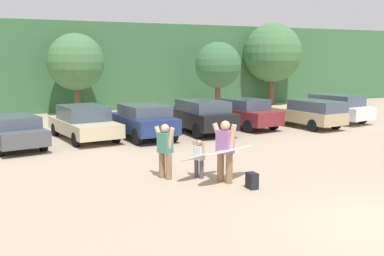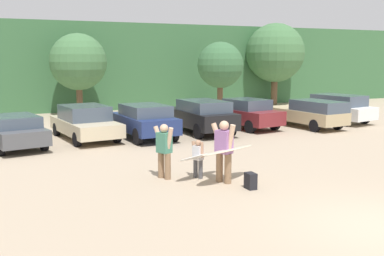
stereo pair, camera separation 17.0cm
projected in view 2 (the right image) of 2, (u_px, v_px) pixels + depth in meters
The scene contains 17 objects.
hillside_ridge at pixel (95, 66), 36.54m from camera, with size 108.00×12.00×6.04m, color #38663D.
tree_far_left at pixel (78, 62), 28.03m from camera, with size 3.52×3.52×5.13m.
tree_center_left at pixel (220, 65), 30.67m from camera, with size 3.12×3.12×4.71m.
tree_left at pixel (275, 53), 34.83m from camera, with size 4.52×4.52×6.28m.
parked_car_dark_gray at pixel (13, 130), 18.26m from camera, with size 2.68×4.84×1.34m.
parked_car_champagne at pixel (85, 122), 20.16m from camera, with size 2.55×4.93×1.51m.
parked_car_navy at pixel (144, 120), 20.22m from camera, with size 2.18×4.09×1.54m.
parked_car_black at pixel (201, 115), 21.71m from camera, with size 2.06×4.50×1.61m.
parked_car_maroon at pixel (245, 113), 23.32m from camera, with size 2.59×4.51×1.53m.
parked_car_tan at pixel (309, 113), 23.55m from camera, with size 2.23×4.78×1.46m.
parked_car_white at pixel (334, 108), 25.60m from camera, with size 2.72×5.02×1.57m.
person_adult at pixel (224, 148), 13.01m from camera, with size 0.50×0.83×1.81m.
person_child at pixel (198, 157), 13.55m from camera, with size 0.31×0.46×1.17m.
person_companion at pixel (164, 148), 13.46m from camera, with size 0.46×0.77×1.65m.
surfboard_cream at pixel (228, 150), 12.98m from camera, with size 2.24×1.42×0.19m.
surfboard_white at pixel (200, 156), 13.45m from camera, with size 1.80×1.11×0.27m.
backpack_dropped at pixel (251, 181), 12.47m from camera, with size 0.24×0.34×0.45m.
Camera 2 is at (-7.43, -6.81, 3.56)m, focal length 42.36 mm.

